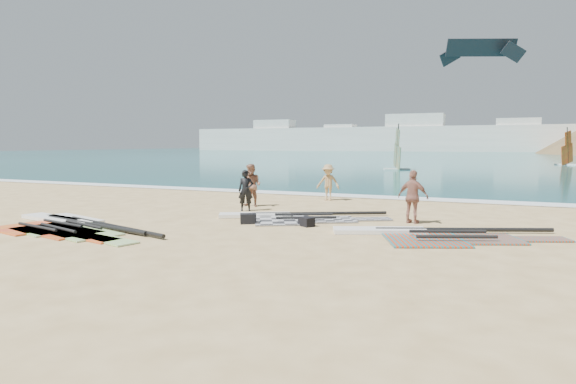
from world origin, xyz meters
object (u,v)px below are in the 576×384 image
at_px(rig_red, 57,225).
at_px(beachgoer_back, 413,197).
at_px(rig_green, 78,226).
at_px(rig_grey, 290,217).
at_px(gear_bag_near, 248,219).
at_px(beachgoer_mid, 328,182).
at_px(rig_orange, 428,235).
at_px(beachgoer_left, 252,185).
at_px(gear_bag_far, 307,222).
at_px(person_wetsuit, 246,190).

bearing_deg(rig_red, beachgoer_back, 38.54).
bearing_deg(rig_green, rig_grey, 54.62).
xyz_separation_m(gear_bag_near, beachgoer_mid, (0.31, 6.97, 0.65)).
bearing_deg(rig_grey, gear_bag_near, -147.85).
xyz_separation_m(rig_orange, beachgoer_back, (-0.75, 2.04, 0.80)).
bearing_deg(beachgoer_left, gear_bag_far, -38.80).
distance_m(gear_bag_near, gear_bag_far, 1.90).
relative_size(rig_green, gear_bag_near, 12.00).
bearing_deg(rig_green, rig_orange, 31.84).
distance_m(gear_bag_near, beachgoer_left, 4.22).
relative_size(rig_grey, rig_red, 0.96).
bearing_deg(beachgoer_left, gear_bag_near, -59.69).
bearing_deg(rig_orange, beachgoer_back, 87.97).
relative_size(rig_green, beachgoer_left, 3.47).
distance_m(person_wetsuit, beachgoer_left, 1.26).
height_order(gear_bag_near, beachgoer_back, beachgoer_back).
relative_size(gear_bag_near, person_wetsuit, 0.32).
distance_m(rig_green, gear_bag_near, 5.14).
bearing_deg(beachgoer_back, rig_green, 41.58).
bearing_deg(gear_bag_near, rig_red, -151.20).
bearing_deg(gear_bag_far, rig_green, -154.53).
bearing_deg(gear_bag_near, rig_green, -148.23).
height_order(rig_red, person_wetsuit, person_wetsuit).
xyz_separation_m(rig_grey, beachgoer_mid, (-0.52, 5.55, 0.76)).
bearing_deg(person_wetsuit, beachgoer_mid, 40.51).
relative_size(gear_bag_far, beachgoer_back, 0.27).
relative_size(rig_red, beachgoer_mid, 3.77).
distance_m(rig_orange, rig_red, 11.06).
bearing_deg(rig_red, gear_bag_far, 35.93).
height_order(rig_red, gear_bag_near, gear_bag_near).
bearing_deg(gear_bag_near, beachgoer_mid, 87.46).
relative_size(rig_red, person_wetsuit, 3.93).
bearing_deg(beachgoer_left, beachgoer_mid, 60.62).
height_order(gear_bag_far, person_wetsuit, person_wetsuit).
relative_size(rig_grey, beachgoer_left, 3.39).
bearing_deg(beachgoer_mid, rig_orange, -56.66).
bearing_deg(beachgoer_back, rig_orange, 124.14).
bearing_deg(beachgoer_left, rig_grey, -36.82).
bearing_deg(rig_grey, beachgoer_mid, 67.84).
distance_m(person_wetsuit, beachgoer_mid, 4.77).
relative_size(rig_orange, person_wetsuit, 4.04).
height_order(rig_orange, beachgoer_mid, beachgoer_mid).
bearing_deg(rig_orange, rig_red, 172.84).
height_order(rig_grey, beachgoer_left, beachgoer_left).
distance_m(rig_green, rig_orange, 10.29).
distance_m(rig_orange, gear_bag_far, 3.67).
height_order(person_wetsuit, beachgoer_mid, beachgoer_mid).
bearing_deg(gear_bag_far, beachgoer_left, 137.08).
bearing_deg(person_wetsuit, gear_bag_far, -61.91).
bearing_deg(gear_bag_far, beachgoer_mid, 103.24).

